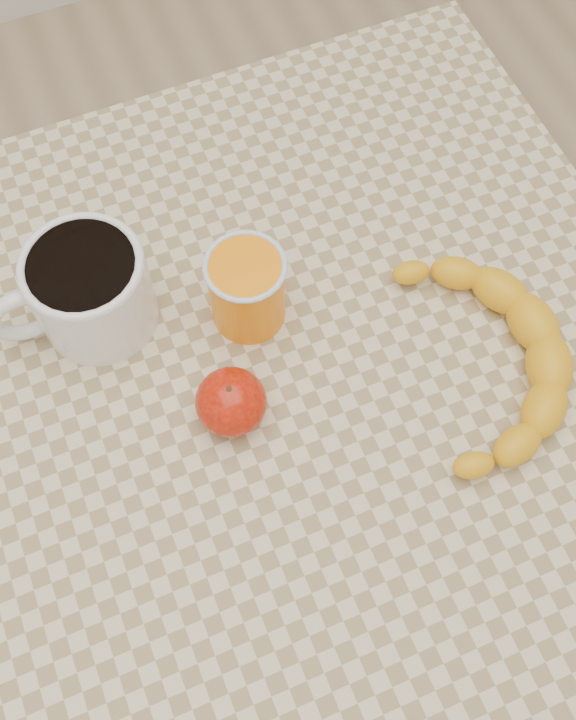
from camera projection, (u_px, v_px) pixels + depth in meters
name	position (u px, v px, depth m)	size (l,w,h in m)	color
ground	(288.00, 537.00, 1.49)	(3.00, 3.00, 0.00)	tan
table	(288.00, 401.00, 0.89)	(0.80, 0.80, 0.75)	beige
coffee_mug	(87.00, 289.00, 0.78)	(0.17, 0.12, 0.10)	white
orange_juice_glass	(247.00, 289.00, 0.79)	(0.08, 0.08, 0.09)	orange
apple	(231.00, 402.00, 0.76)	(0.08, 0.08, 0.06)	#8D0D04
banana	(486.00, 359.00, 0.79)	(0.29, 0.34, 0.05)	#F2AD15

